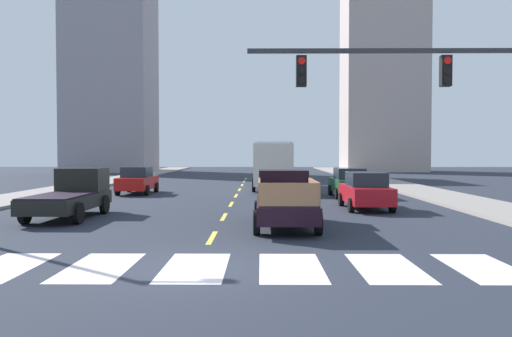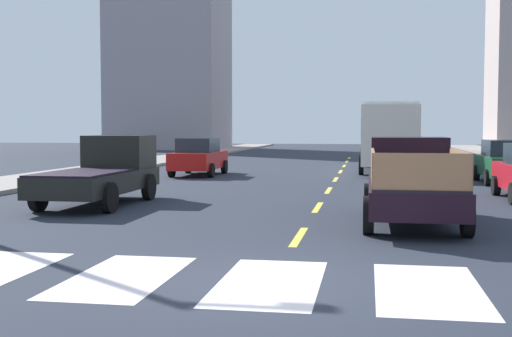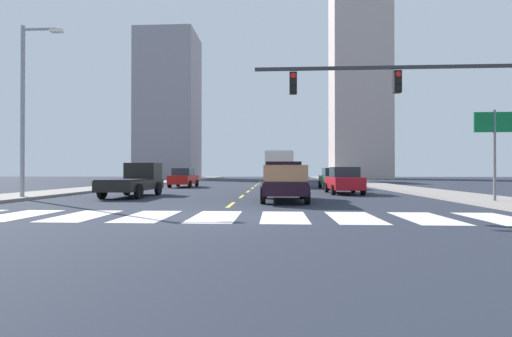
{
  "view_description": "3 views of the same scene",
  "coord_description": "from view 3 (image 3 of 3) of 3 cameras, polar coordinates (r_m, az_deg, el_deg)",
  "views": [
    {
      "loc": [
        1.5,
        -11.37,
        2.63
      ],
      "look_at": [
        1.23,
        17.3,
        1.71
      ],
      "focal_mm": 35.16,
      "sensor_mm": 36.0,
      "label": 1
    },
    {
      "loc": [
        1.36,
        -9.2,
        2.2
      ],
      "look_at": [
        -1.31,
        6.51,
        1.21
      ],
      "focal_mm": 46.46,
      "sensor_mm": 36.0,
      "label": 2
    },
    {
      "loc": [
        1.9,
        -11.23,
        1.46
      ],
      "look_at": [
        0.39,
        17.25,
        1.67
      ],
      "focal_mm": 24.78,
      "sensor_mm": 36.0,
      "label": 3
    }
  ],
  "objects": [
    {
      "name": "sedan_far",
      "position": [
        32.69,
        -11.6,
        -1.47
      ],
      "size": [
        2.02,
        4.4,
        1.72
      ],
      "rotation": [
        0.0,
        0.0,
        0.03
      ],
      "color": "red",
      "rests_on": "ground"
    },
    {
      "name": "sedan_near_right",
      "position": [
        29.7,
        12.34,
        -1.57
      ],
      "size": [
        2.02,
        4.4,
        1.72
      ],
      "rotation": [
        0.0,
        0.0,
        0.05
      ],
      "color": "#154D28",
      "rests_on": "ground"
    },
    {
      "name": "lane_dash_2",
      "position": [
        25.34,
        -1.28,
        -3.72
      ],
      "size": [
        0.16,
        2.4,
        0.01
      ],
      "primitive_type": "cube",
      "color": "yellow",
      "rests_on": "ground"
    },
    {
      "name": "crosswalk_stripe_5",
      "position": [
        11.32,
        4.54,
        -7.82
      ],
      "size": [
        1.44,
        3.03,
        0.01
      ],
      "primitive_type": "cube",
      "color": "silver",
      "rests_on": "ground"
    },
    {
      "name": "pickup_stakebed",
      "position": [
        17.76,
        4.52,
        -2.12
      ],
      "size": [
        2.18,
        5.2,
        1.96
      ],
      "rotation": [
        0.0,
        0.0,
        0.03
      ],
      "color": "black",
      "rests_on": "ground"
    },
    {
      "name": "pickup_dark",
      "position": [
        21.7,
        -18.84,
        -1.83
      ],
      "size": [
        2.18,
        5.2,
        1.96
      ],
      "rotation": [
        0.0,
        0.0,
        -0.03
      ],
      "color": "black",
      "rests_on": "ground"
    },
    {
      "name": "city_bus",
      "position": [
        36.16,
        3.65,
        0.36
      ],
      "size": [
        2.72,
        10.8,
        3.32
      ],
      "rotation": [
        0.0,
        0.0,
        -0.01
      ],
      "color": "beige",
      "rests_on": "ground"
    },
    {
      "name": "lane_dash_0",
      "position": [
        15.41,
        -4.08,
        -5.85
      ],
      "size": [
        0.16,
        2.4,
        0.01
      ],
      "primitive_type": "cube",
      "color": "yellow",
      "rests_on": "ground"
    },
    {
      "name": "lane_dash_7",
      "position": [
        50.28,
        0.86,
        -2.08
      ],
      "size": [
        0.16,
        2.4,
        0.01
      ],
      "primitive_type": "cube",
      "color": "yellow",
      "rests_on": "ground"
    },
    {
      "name": "ground_plane",
      "position": [
        11.48,
        -6.57,
        -7.74
      ],
      "size": [
        160.0,
        160.0,
        0.0
      ],
      "primitive_type": "plane",
      "color": "#252A36"
    },
    {
      "name": "sidewalk_left",
      "position": [
        32.45,
        -22.64,
        -2.84
      ],
      "size": [
        3.53,
        110.0,
        0.15
      ],
      "primitive_type": "cube",
      "color": "gray",
      "rests_on": "ground"
    },
    {
      "name": "direction_sign_green",
      "position": [
        19.04,
        34.02,
        4.39
      ],
      "size": [
        1.7,
        0.12,
        4.2
      ],
      "color": "slate",
      "rests_on": "ground"
    },
    {
      "name": "crosswalk_stripe_8",
      "position": [
        13.24,
        34.54,
        -6.67
      ],
      "size": [
        1.44,
        3.03,
        0.01
      ],
      "primitive_type": "cube",
      "color": "silver",
      "rests_on": "ground"
    },
    {
      "name": "lane_dash_6",
      "position": [
        45.29,
        0.62,
        -2.27
      ],
      "size": [
        0.16,
        2.4,
        0.01
      ],
      "primitive_type": "cube",
      "color": "yellow",
      "rests_on": "ground"
    },
    {
      "name": "tower_tall_centre",
      "position": [
        77.4,
        16.36,
        21.37
      ],
      "size": [
        10.92,
        7.67,
        60.35
      ],
      "primitive_type": "cube",
      "color": "#B6A39C",
      "rests_on": "ground"
    },
    {
      "name": "crosswalk_stripe_6",
      "position": [
        11.59,
        15.54,
        -7.64
      ],
      "size": [
        1.44,
        3.03,
        0.01
      ],
      "primitive_type": "cube",
      "color": "silver",
      "rests_on": "ground"
    },
    {
      "name": "crosswalk_stripe_1",
      "position": [
        14.14,
        -34.06,
        -6.27
      ],
      "size": [
        1.44,
        3.03,
        0.01
      ],
      "primitive_type": "cube",
      "color": "silver",
      "rests_on": "ground"
    },
    {
      "name": "lane_dash_4",
      "position": [
        35.31,
        -0.06,
        -2.79
      ],
      "size": [
        0.16,
        2.4,
        0.01
      ],
      "primitive_type": "cube",
      "color": "yellow",
      "rests_on": "ground"
    },
    {
      "name": "crosswalk_stripe_3",
      "position": [
        12.04,
        -17.01,
        -7.36
      ],
      "size": [
        1.44,
        3.03,
        0.01
      ],
      "primitive_type": "cube",
      "color": "silver",
      "rests_on": "ground"
    },
    {
      "name": "lane_dash_1",
      "position": [
        20.37,
        -2.34,
        -4.53
      ],
      "size": [
        0.16,
        2.4,
        0.01
      ],
      "primitive_type": "cube",
      "color": "yellow",
      "rests_on": "ground"
    },
    {
      "name": "crosswalk_stripe_7",
      "position": [
        12.25,
        25.69,
        -7.22
      ],
      "size": [
        1.44,
        3.03,
        0.01
      ],
      "primitive_type": "cube",
      "color": "silver",
      "rests_on": "ground"
    },
    {
      "name": "traffic_signal_gantry",
      "position": [
        15.07,
        26.23,
        10.22
      ],
      "size": [
        9.92,
        0.27,
        6.0
      ],
      "color": "#2D2D33",
      "rests_on": "ground"
    },
    {
      "name": "lane_dash_3",
      "position": [
        30.32,
        -0.57,
        -3.18
      ],
      "size": [
        0.16,
        2.4,
        0.01
      ],
      "primitive_type": "cube",
      "color": "yellow",
      "rests_on": "ground"
    },
    {
      "name": "streetlight_left",
      "position": [
        22.04,
        -33.18,
        8.8
      ],
      "size": [
        2.2,
        0.28,
        9.0
      ],
      "color": "gray",
      "rests_on": "ground"
    },
    {
      "name": "block_mid_left",
      "position": [
        72.83,
        -13.91,
        9.7
      ],
      "size": [
        11.13,
        9.67,
        28.5
      ],
      "primitive_type": "cube",
      "color": "gray",
      "rests_on": "ground"
    },
    {
      "name": "sidewalk_right",
      "position": [
        31.0,
        22.34,
        -2.95
      ],
      "size": [
        3.53,
        110.0,
        0.15
      ],
      "primitive_type": "cube",
      "color": "gray",
      "rests_on": "ground"
    },
    {
      "name": "crosswalk_stripe_4",
      "position": [
        11.48,
        -6.57,
        -7.72
      ],
      "size": [
        1.44,
        3.03,
        0.01
      ],
      "primitive_type": "cube",
      "color": "silver",
      "rests_on": "ground"
    },
    {
      "name": "lane_dash_5",
      "position": [
        40.3,
        0.32,
        -2.5
      ],
      "size": [
        0.16,
        2.4,
        0.01
      ],
      "primitive_type": "cube",
      "color": "yellow",
      "rests_on": "ground"
    },
    {
      "name": "crosswalk_stripe_2",
      "position": [
        12.95,
        -26.24,
        -6.85
      ],
      "size": [
        1.44,
        3.03,
        0.01
      ],
      "primitive_type": "cube",
      "color": "silver",
      "rests_on": "ground"
    },
    {
      "name": "sedan_mid",
      "position": [
        23.5,
        13.99,
        -1.88
      ],
      "size": [
        2.02,
        4.4,
        1.72
      ],
      "rotation": [
        0.0,
        0.0,
        -0.0
      ],
      "color": "red",
      "rests_on": "ground"
    }
  ]
}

